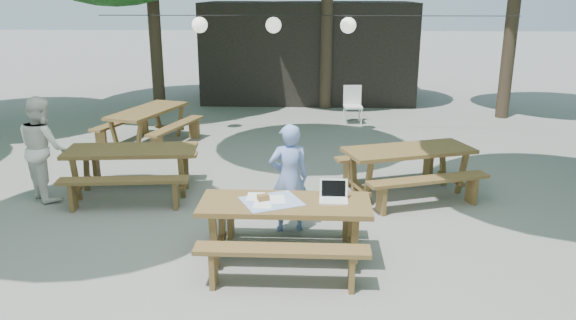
% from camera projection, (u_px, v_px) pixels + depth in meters
% --- Properties ---
extents(ground, '(80.00, 80.00, 0.00)m').
position_uv_depth(ground, '(256.00, 251.00, 6.99)').
color(ground, slate).
rests_on(ground, ground).
extents(pavilion, '(6.00, 3.00, 2.80)m').
position_uv_depth(pavilion, '(308.00, 51.00, 16.60)').
color(pavilion, black).
rests_on(pavilion, ground).
extents(main_picnic_table, '(2.00, 1.58, 0.75)m').
position_uv_depth(main_picnic_table, '(285.00, 230.00, 6.65)').
color(main_picnic_table, '#513C1C').
rests_on(main_picnic_table, ground).
extents(picnic_table_nw, '(2.07, 1.77, 0.75)m').
position_uv_depth(picnic_table_nw, '(133.00, 171.00, 8.85)').
color(picnic_table_nw, '#513C1C').
rests_on(picnic_table_nw, ground).
extents(picnic_table_ne, '(2.31, 2.11, 0.75)m').
position_uv_depth(picnic_table_ne, '(408.00, 171.00, 8.86)').
color(picnic_table_ne, '#513C1C').
rests_on(picnic_table_ne, ground).
extents(picnic_table_far_w, '(2.05, 2.27, 0.75)m').
position_uv_depth(picnic_table_far_w, '(149.00, 126.00, 11.74)').
color(picnic_table_far_w, '#513C1C').
rests_on(picnic_table_far_w, ground).
extents(woman, '(0.60, 0.46, 1.47)m').
position_uv_depth(woman, '(289.00, 178.00, 7.42)').
color(woman, '#7B96E1').
rests_on(woman, ground).
extents(second_person, '(0.98, 0.98, 1.60)m').
position_uv_depth(second_person, '(43.00, 148.00, 8.59)').
color(second_person, white).
rests_on(second_person, ground).
extents(plastic_chair, '(0.46, 0.46, 0.90)m').
position_uv_depth(plastic_chair, '(353.00, 112.00, 13.69)').
color(plastic_chair, white).
rests_on(plastic_chair, ground).
extents(laptop, '(0.33, 0.26, 0.24)m').
position_uv_depth(laptop, '(334.00, 195.00, 6.59)').
color(laptop, white).
rests_on(laptop, main_picnic_table).
extents(tabletop_clutter, '(0.82, 0.78, 0.08)m').
position_uv_depth(tabletop_clutter, '(269.00, 201.00, 6.55)').
color(tabletop_clutter, '#386ABF').
rests_on(tabletop_clutter, main_picnic_table).
extents(paper_lanterns, '(9.00, 0.34, 0.38)m').
position_uv_depth(paper_lanterns, '(274.00, 25.00, 12.04)').
color(paper_lanterns, black).
rests_on(paper_lanterns, ground).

